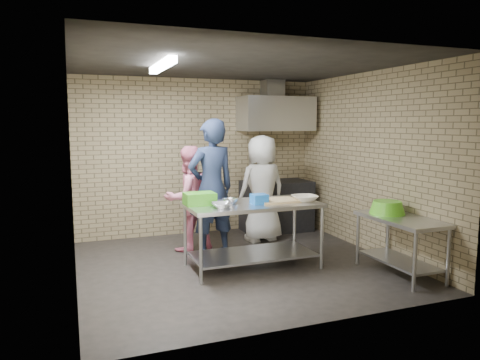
# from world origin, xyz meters

# --- Properties ---
(floor) EXTENTS (4.20, 4.20, 0.00)m
(floor) POSITION_xyz_m (0.00, 0.00, 0.00)
(floor) COLOR black
(floor) RESTS_ON ground
(ceiling) EXTENTS (4.20, 4.20, 0.00)m
(ceiling) POSITION_xyz_m (0.00, 0.00, 2.70)
(ceiling) COLOR black
(ceiling) RESTS_ON ground
(back_wall) EXTENTS (4.20, 0.06, 2.70)m
(back_wall) POSITION_xyz_m (0.00, 2.00, 1.35)
(back_wall) COLOR #907F5A
(back_wall) RESTS_ON ground
(front_wall) EXTENTS (4.20, 0.06, 2.70)m
(front_wall) POSITION_xyz_m (0.00, -2.00, 1.35)
(front_wall) COLOR #907F5A
(front_wall) RESTS_ON ground
(left_wall) EXTENTS (0.06, 4.00, 2.70)m
(left_wall) POSITION_xyz_m (-2.10, 0.00, 1.35)
(left_wall) COLOR #907F5A
(left_wall) RESTS_ON ground
(right_wall) EXTENTS (0.06, 4.00, 2.70)m
(right_wall) POSITION_xyz_m (2.10, 0.00, 1.35)
(right_wall) COLOR #907F5A
(right_wall) RESTS_ON ground
(prep_table) EXTENTS (1.77, 0.88, 0.88)m
(prep_table) POSITION_xyz_m (0.15, -0.16, 0.44)
(prep_table) COLOR silver
(prep_table) RESTS_ON floor
(side_counter) EXTENTS (0.60, 1.20, 0.75)m
(side_counter) POSITION_xyz_m (1.80, -1.10, 0.38)
(side_counter) COLOR silver
(side_counter) RESTS_ON floor
(stove) EXTENTS (1.20, 0.70, 0.90)m
(stove) POSITION_xyz_m (1.35, 1.65, 0.45)
(stove) COLOR black
(stove) RESTS_ON floor
(range_hood) EXTENTS (1.30, 0.60, 0.60)m
(range_hood) POSITION_xyz_m (1.35, 1.70, 2.10)
(range_hood) COLOR silver
(range_hood) RESTS_ON back_wall
(hood_duct) EXTENTS (0.35, 0.30, 0.30)m
(hood_duct) POSITION_xyz_m (1.35, 1.85, 2.55)
(hood_duct) COLOR #A5A8AD
(hood_duct) RESTS_ON back_wall
(wall_shelf) EXTENTS (0.80, 0.20, 0.04)m
(wall_shelf) POSITION_xyz_m (1.65, 1.89, 1.92)
(wall_shelf) COLOR #3F2B19
(wall_shelf) RESTS_ON back_wall
(fluorescent_fixture) EXTENTS (0.10, 1.25, 0.08)m
(fluorescent_fixture) POSITION_xyz_m (-1.00, 0.00, 2.64)
(fluorescent_fixture) COLOR white
(fluorescent_fixture) RESTS_ON ceiling
(green_crate) EXTENTS (0.39, 0.29, 0.16)m
(green_crate) POSITION_xyz_m (-0.55, -0.04, 0.96)
(green_crate) COLOR #38981C
(green_crate) RESTS_ON prep_table
(blue_tub) EXTENTS (0.20, 0.20, 0.13)m
(blue_tub) POSITION_xyz_m (0.20, -0.26, 0.95)
(blue_tub) COLOR #175AAD
(blue_tub) RESTS_ON prep_table
(cutting_board) EXTENTS (0.54, 0.41, 0.03)m
(cutting_board) POSITION_xyz_m (0.50, -0.18, 0.90)
(cutting_board) COLOR tan
(cutting_board) RESTS_ON prep_table
(mixing_bowl_a) EXTENTS (0.29, 0.29, 0.07)m
(mixing_bowl_a) POSITION_xyz_m (-0.35, -0.36, 0.92)
(mixing_bowl_a) COLOR silver
(mixing_bowl_a) RESTS_ON prep_table
(mixing_bowl_b) EXTENTS (0.22, 0.22, 0.07)m
(mixing_bowl_b) POSITION_xyz_m (-0.15, -0.11, 0.92)
(mixing_bowl_b) COLOR silver
(mixing_bowl_b) RESTS_ON prep_table
(ceramic_bowl) EXTENTS (0.36, 0.36, 0.08)m
(ceramic_bowl) POSITION_xyz_m (0.85, -0.31, 0.93)
(ceramic_bowl) COLOR #C0B69A
(ceramic_bowl) RESTS_ON prep_table
(green_basin) EXTENTS (0.46, 0.46, 0.17)m
(green_basin) POSITION_xyz_m (1.78, -0.85, 0.83)
(green_basin) COLOR #59C626
(green_basin) RESTS_ON side_counter
(bottle_red) EXTENTS (0.07, 0.07, 0.18)m
(bottle_red) POSITION_xyz_m (1.40, 1.89, 2.03)
(bottle_red) COLOR #B22619
(bottle_red) RESTS_ON wall_shelf
(bottle_green) EXTENTS (0.06, 0.06, 0.15)m
(bottle_green) POSITION_xyz_m (1.80, 1.89, 2.02)
(bottle_green) COLOR green
(bottle_green) RESTS_ON wall_shelf
(man_navy) EXTENTS (0.80, 0.60, 2.00)m
(man_navy) POSITION_xyz_m (-0.20, 0.60, 1.00)
(man_navy) COLOR #151A36
(man_navy) RESTS_ON floor
(woman_pink) EXTENTS (0.91, 0.79, 1.60)m
(woman_pink) POSITION_xyz_m (-0.45, 0.98, 0.80)
(woman_pink) COLOR pink
(woman_pink) RESTS_ON floor
(woman_white) EXTENTS (0.92, 0.67, 1.75)m
(woman_white) POSITION_xyz_m (0.82, 1.08, 0.87)
(woman_white) COLOR silver
(woman_white) RESTS_ON floor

